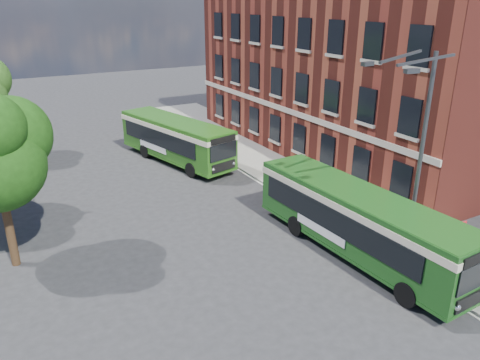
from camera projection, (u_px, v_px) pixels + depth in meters
ground at (287, 264)px, 20.56m from camera, size 120.00×120.00×0.00m
pavement at (306, 177)px, 30.22m from camera, size 6.00×48.00×0.15m
kerb_line at (266, 187)px, 28.86m from camera, size 0.12×48.00×0.01m
brick_office at (355, 55)px, 34.13m from camera, size 12.10×26.00×14.20m
street_lamp at (415, 156)px, 19.39m from camera, size 2.96×2.38×9.00m
bus_stop_sign at (460, 244)px, 19.14m from camera, size 0.35×0.08×2.52m
bus_front at (358, 217)px, 20.70m from camera, size 3.09×11.57×3.02m
bus_rear at (176, 137)px, 32.69m from camera, size 4.92×10.49×3.02m
pedestrian_a at (470, 268)px, 18.33m from camera, size 0.72×0.57×1.73m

